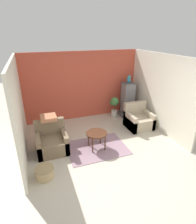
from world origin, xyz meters
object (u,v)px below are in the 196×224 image
birdcage (127,100)px  potted_plant (114,105)px  armchair_left (52,142)px  armchair_right (138,120)px  wicker_basket (45,172)px  coffee_table (97,134)px  parrot (129,79)px

birdcage → potted_plant: size_ratio=1.66×
armchair_left → armchair_right: bearing=7.9°
armchair_right → birdcage: 1.11m
armchair_left → armchair_right: (2.92, 0.40, 0.00)m
armchair_right → wicker_basket: armchair_right is taller
birdcage → wicker_basket: birdcage is taller
armchair_left → potted_plant: size_ratio=1.07×
coffee_table → armchair_right: armchair_right is taller
coffee_table → wicker_basket: 1.65m
armchair_right → wicker_basket: 3.51m
armchair_right → coffee_table: bearing=-157.9°
armchair_right → wicker_basket: size_ratio=1.98×
parrot → wicker_basket: 4.34m
armchair_right → potted_plant: size_ratio=1.07×
birdcage → parrot: parrot is taller
coffee_table → armchair_right: bearing=22.1°
parrot → wicker_basket: (-3.35, -2.45, -1.28)m
coffee_table → potted_plant: 2.24m
parrot → potted_plant: parrot is taller
parrot → wicker_basket: parrot is taller
coffee_table → parrot: 2.76m
birdcage → parrot: bearing=90.0°
armchair_left → birdcage: size_ratio=0.64×
birdcage → parrot: size_ratio=4.52×
armchair_left → armchair_right: 2.95m
coffee_table → birdcage: 2.58m
armchair_right → wicker_basket: (-3.22, -1.39, -0.13)m
armchair_right → parrot: parrot is taller
armchair_left → coffee_table: bearing=-14.7°
parrot → armchair_left: bearing=-154.4°
potted_plant → birdcage: bearing=-2.0°
birdcage → armchair_left: bearing=-154.5°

